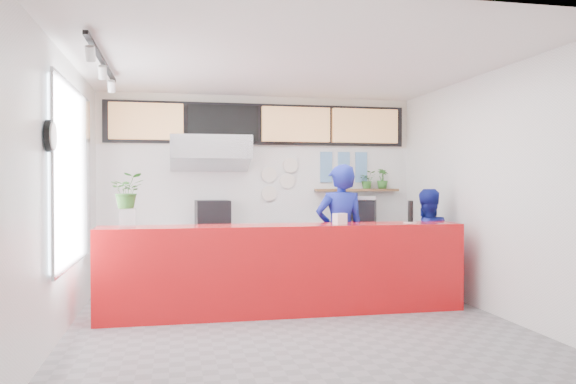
# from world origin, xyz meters

# --- Properties ---
(floor) EXTENTS (5.00, 5.00, 0.00)m
(floor) POSITION_xyz_m (0.00, 0.00, 0.00)
(floor) COLOR slate
(floor) RESTS_ON ground
(ceiling) EXTENTS (5.00, 5.00, 0.00)m
(ceiling) POSITION_xyz_m (0.00, 0.00, 3.00)
(ceiling) COLOR silver
(wall_back) EXTENTS (5.00, 0.00, 5.00)m
(wall_back) POSITION_xyz_m (0.00, 2.50, 1.50)
(wall_back) COLOR white
(wall_back) RESTS_ON ground
(wall_left) EXTENTS (0.00, 5.00, 5.00)m
(wall_left) POSITION_xyz_m (-2.50, 0.00, 1.50)
(wall_left) COLOR white
(wall_left) RESTS_ON ground
(wall_right) EXTENTS (0.00, 5.00, 5.00)m
(wall_right) POSITION_xyz_m (2.50, 0.00, 1.50)
(wall_right) COLOR white
(wall_right) RESTS_ON ground
(service_counter) EXTENTS (4.50, 0.60, 1.10)m
(service_counter) POSITION_xyz_m (0.00, 0.40, 0.55)
(service_counter) COLOR red
(service_counter) RESTS_ON ground
(cream_band) EXTENTS (5.00, 0.02, 0.80)m
(cream_band) POSITION_xyz_m (0.00, 2.49, 2.60)
(cream_band) COLOR beige
(cream_band) RESTS_ON wall_back
(prep_bench) EXTENTS (1.80, 0.60, 0.90)m
(prep_bench) POSITION_xyz_m (-0.80, 2.20, 0.45)
(prep_bench) COLOR #B2B5BA
(prep_bench) RESTS_ON ground
(panini_oven) EXTENTS (0.53, 0.53, 0.45)m
(panini_oven) POSITION_xyz_m (-0.77, 2.20, 1.13)
(panini_oven) COLOR black
(panini_oven) RESTS_ON prep_bench
(extraction_hood) EXTENTS (1.20, 0.70, 0.35)m
(extraction_hood) POSITION_xyz_m (-0.80, 2.15, 2.15)
(extraction_hood) COLOR #B2B5BA
(extraction_hood) RESTS_ON ceiling
(hood_lip) EXTENTS (1.20, 0.69, 0.31)m
(hood_lip) POSITION_xyz_m (-0.80, 2.15, 1.95)
(hood_lip) COLOR #B2B5BA
(hood_lip) RESTS_ON ceiling
(right_bench) EXTENTS (1.80, 0.60, 0.90)m
(right_bench) POSITION_xyz_m (1.50, 2.20, 0.45)
(right_bench) COLOR #B2B5BA
(right_bench) RESTS_ON ground
(espresso_machine) EXTENTS (0.82, 0.72, 0.44)m
(espresso_machine) POSITION_xyz_m (1.49, 2.20, 1.12)
(espresso_machine) COLOR black
(espresso_machine) RESTS_ON right_bench
(espresso_tray) EXTENTS (0.80, 0.66, 0.06)m
(espresso_tray) POSITION_xyz_m (1.49, 2.20, 1.38)
(espresso_tray) COLOR #A8AAAF
(espresso_tray) RESTS_ON espresso_machine
(herb_shelf) EXTENTS (1.40, 0.18, 0.04)m
(herb_shelf) POSITION_xyz_m (1.60, 2.40, 1.50)
(herb_shelf) COLOR brown
(herb_shelf) RESTS_ON wall_back
(menu_board_far_left) EXTENTS (1.10, 0.10, 0.55)m
(menu_board_far_left) POSITION_xyz_m (-1.75, 2.38, 2.55)
(menu_board_far_left) COLOR tan
(menu_board_far_left) RESTS_ON wall_back
(menu_board_mid_left) EXTENTS (1.10, 0.10, 0.55)m
(menu_board_mid_left) POSITION_xyz_m (-0.59, 2.38, 2.55)
(menu_board_mid_left) COLOR black
(menu_board_mid_left) RESTS_ON wall_back
(menu_board_mid_right) EXTENTS (1.10, 0.10, 0.55)m
(menu_board_mid_right) POSITION_xyz_m (0.57, 2.38, 2.55)
(menu_board_mid_right) COLOR tan
(menu_board_mid_right) RESTS_ON wall_back
(menu_board_far_right) EXTENTS (1.10, 0.10, 0.55)m
(menu_board_far_right) POSITION_xyz_m (1.73, 2.38, 2.55)
(menu_board_far_right) COLOR tan
(menu_board_far_right) RESTS_ON wall_back
(soffit) EXTENTS (4.80, 0.04, 0.65)m
(soffit) POSITION_xyz_m (0.00, 2.46, 2.55)
(soffit) COLOR black
(soffit) RESTS_ON wall_back
(window_pane) EXTENTS (0.04, 2.20, 1.90)m
(window_pane) POSITION_xyz_m (-2.47, 0.30, 1.70)
(window_pane) COLOR silver
(window_pane) RESTS_ON wall_left
(window_frame) EXTENTS (0.03, 2.30, 2.00)m
(window_frame) POSITION_xyz_m (-2.45, 0.30, 1.70)
(window_frame) COLOR #B2B5BA
(window_frame) RESTS_ON wall_left
(wall_clock_rim) EXTENTS (0.05, 0.30, 0.30)m
(wall_clock_rim) POSITION_xyz_m (-2.46, -0.90, 2.05)
(wall_clock_rim) COLOR black
(wall_clock_rim) RESTS_ON wall_left
(wall_clock_face) EXTENTS (0.02, 0.26, 0.26)m
(wall_clock_face) POSITION_xyz_m (-2.43, -0.90, 2.05)
(wall_clock_face) COLOR white
(wall_clock_face) RESTS_ON wall_left
(track_rail) EXTENTS (0.05, 2.40, 0.04)m
(track_rail) POSITION_xyz_m (-2.10, 0.00, 2.94)
(track_rail) COLOR black
(track_rail) RESTS_ON ceiling
(dec_plate_a) EXTENTS (0.24, 0.03, 0.24)m
(dec_plate_a) POSITION_xyz_m (0.15, 2.47, 1.75)
(dec_plate_a) COLOR silver
(dec_plate_a) RESTS_ON wall_back
(dec_plate_b) EXTENTS (0.24, 0.03, 0.24)m
(dec_plate_b) POSITION_xyz_m (0.45, 2.47, 1.65)
(dec_plate_b) COLOR silver
(dec_plate_b) RESTS_ON wall_back
(dec_plate_c) EXTENTS (0.24, 0.03, 0.24)m
(dec_plate_c) POSITION_xyz_m (0.15, 2.47, 1.45)
(dec_plate_c) COLOR silver
(dec_plate_c) RESTS_ON wall_back
(dec_plate_d) EXTENTS (0.24, 0.03, 0.24)m
(dec_plate_d) POSITION_xyz_m (0.50, 2.47, 1.90)
(dec_plate_d) COLOR silver
(dec_plate_d) RESTS_ON wall_back
(photo_frame_a) EXTENTS (0.20, 0.02, 0.25)m
(photo_frame_a) POSITION_xyz_m (1.10, 2.48, 2.00)
(photo_frame_a) COLOR #598CBF
(photo_frame_a) RESTS_ON wall_back
(photo_frame_b) EXTENTS (0.20, 0.02, 0.25)m
(photo_frame_b) POSITION_xyz_m (1.40, 2.48, 2.00)
(photo_frame_b) COLOR #598CBF
(photo_frame_b) RESTS_ON wall_back
(photo_frame_c) EXTENTS (0.20, 0.02, 0.25)m
(photo_frame_c) POSITION_xyz_m (1.70, 2.48, 2.00)
(photo_frame_c) COLOR #598CBF
(photo_frame_c) RESTS_ON wall_back
(photo_frame_d) EXTENTS (0.20, 0.02, 0.25)m
(photo_frame_d) POSITION_xyz_m (1.10, 2.48, 1.75)
(photo_frame_d) COLOR #598CBF
(photo_frame_d) RESTS_ON wall_back
(photo_frame_e) EXTENTS (0.20, 0.02, 0.25)m
(photo_frame_e) POSITION_xyz_m (1.40, 2.48, 1.75)
(photo_frame_e) COLOR #598CBF
(photo_frame_e) RESTS_ON wall_back
(photo_frame_f) EXTENTS (0.20, 0.02, 0.25)m
(photo_frame_f) POSITION_xyz_m (1.70, 2.48, 1.75)
(photo_frame_f) COLOR #598CBF
(photo_frame_f) RESTS_ON wall_back
(staff_center) EXTENTS (0.70, 0.48, 1.87)m
(staff_center) POSITION_xyz_m (0.85, 0.86, 0.93)
(staff_center) COLOR navy
(staff_center) RESTS_ON ground
(staff_right) EXTENTS (0.77, 0.61, 1.53)m
(staff_right) POSITION_xyz_m (2.10, 0.87, 0.77)
(staff_right) COLOR navy
(staff_right) RESTS_ON ground
(herb_b) EXTENTS (0.22, 0.20, 0.34)m
(herb_b) POSITION_xyz_m (1.35, 2.40, 1.69)
(herb_b) COLOR #2B6021
(herb_b) RESTS_ON herb_shelf
(herb_c) EXTENTS (0.29, 0.26, 0.29)m
(herb_c) POSITION_xyz_m (1.78, 2.40, 1.67)
(herb_c) COLOR #2B6021
(herb_c) RESTS_ON herb_shelf
(herb_d) EXTENTS (0.22, 0.21, 0.33)m
(herb_d) POSITION_xyz_m (2.04, 2.40, 1.69)
(herb_d) COLOR #2B6021
(herb_d) RESTS_ON herb_shelf
(glass_vase) EXTENTS (0.24, 0.24, 0.22)m
(glass_vase) POSITION_xyz_m (-1.87, 0.30, 1.21)
(glass_vase) COLOR silver
(glass_vase) RESTS_ON service_counter
(basil_vase) EXTENTS (0.40, 0.35, 0.41)m
(basil_vase) POSITION_xyz_m (-1.87, 0.30, 1.53)
(basil_vase) COLOR #2B6021
(basil_vase) RESTS_ON glass_vase
(napkin_holder) EXTENTS (0.19, 0.16, 0.14)m
(napkin_holder) POSITION_xyz_m (0.68, 0.32, 1.17)
(napkin_holder) COLOR silver
(napkin_holder) RESTS_ON service_counter
(white_plate) EXTENTS (0.22, 0.22, 0.01)m
(white_plate) POSITION_xyz_m (1.65, 0.38, 1.11)
(white_plate) COLOR silver
(white_plate) RESTS_ON service_counter
(pepper_mill) EXTENTS (0.08, 0.08, 0.27)m
(pepper_mill) POSITION_xyz_m (1.65, 0.38, 1.25)
(pepper_mill) COLOR black
(pepper_mill) RESTS_ON white_plate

